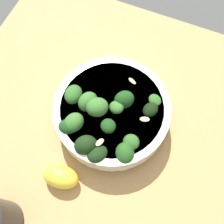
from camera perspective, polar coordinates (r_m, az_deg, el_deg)
ground_plane at (r=57.53cm, az=-0.63°, el=-7.74°), size 71.50×71.50×4.61cm
bowl_of_broccoli at (r=52.95cm, az=-0.35°, el=-0.33°), size 22.21×23.08×9.78cm
lemon_wedge at (r=52.65cm, az=-10.58°, el=-13.06°), size 7.17×5.13×4.36cm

